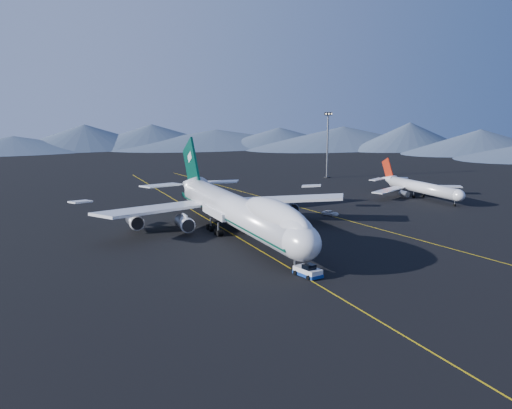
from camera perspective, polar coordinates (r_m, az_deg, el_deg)
name	(u,v)px	position (r m, az deg, el deg)	size (l,w,h in m)	color
ground	(237,237)	(121.69, -1.88, -3.26)	(500.00, 500.00, 0.00)	black
taxiway_line_main	(237,237)	(121.69, -1.88, -3.26)	(0.25, 220.00, 0.01)	#C8A30B
taxiway_line_side	(334,217)	(143.58, 7.82, -1.22)	(0.25, 200.00, 0.01)	#C8A30B
boeing_747	(237,210)	(120.47, -1.90, -0.57)	(59.62, 72.43, 19.37)	silver
pushback_tug	(308,272)	(95.61, 5.20, -6.74)	(3.72, 5.51, 2.21)	silver
second_jet	(420,187)	(175.69, 16.04, 1.67)	(32.70, 36.95, 10.51)	silver
service_van	(331,213)	(144.93, 7.47, -0.86)	(2.02, 4.39, 1.22)	silver
floodlight_mast	(328,145)	(213.00, 7.17, 5.94)	(2.98, 2.23, 24.12)	black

